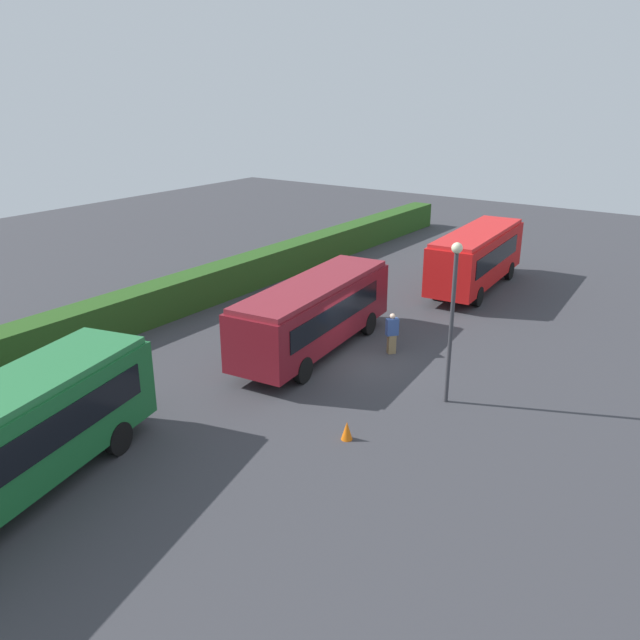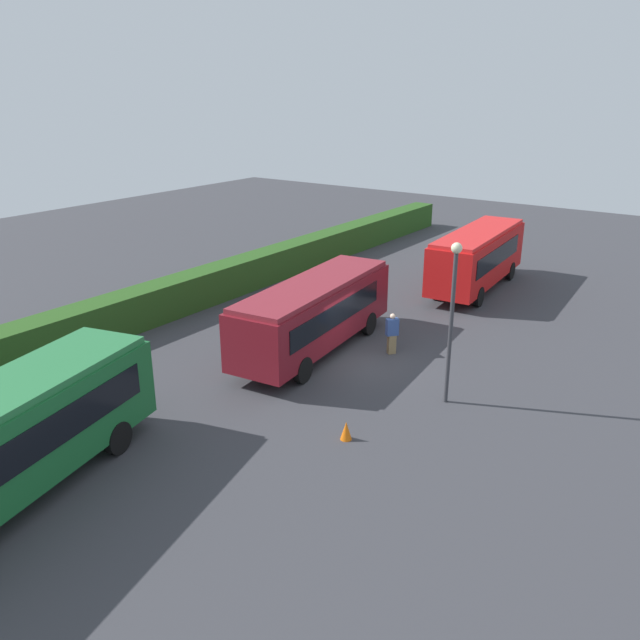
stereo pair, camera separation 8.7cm
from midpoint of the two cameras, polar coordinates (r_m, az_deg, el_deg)
ground_plane at (r=25.45m, az=3.27°, el=-3.78°), size 79.75×79.75×0.00m
bus_green at (r=18.43m, az=-26.34°, el=-9.56°), size 9.88×4.70×3.10m
bus_maroon at (r=25.90m, az=-0.40°, el=0.77°), size 9.39×3.39×2.96m
bus_red at (r=35.18m, az=13.85°, el=5.55°), size 9.16×3.00×3.17m
person_center at (r=26.11m, az=6.50°, el=-1.13°), size 0.55×0.51×1.71m
hedge_row at (r=31.38m, az=-12.61°, el=2.08°), size 51.87×1.45×1.71m
traffic_cone at (r=20.04m, az=2.45°, el=-9.77°), size 0.36×0.36×0.60m
lamppost at (r=21.46m, az=11.77°, el=1.25°), size 0.36×0.36×5.61m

